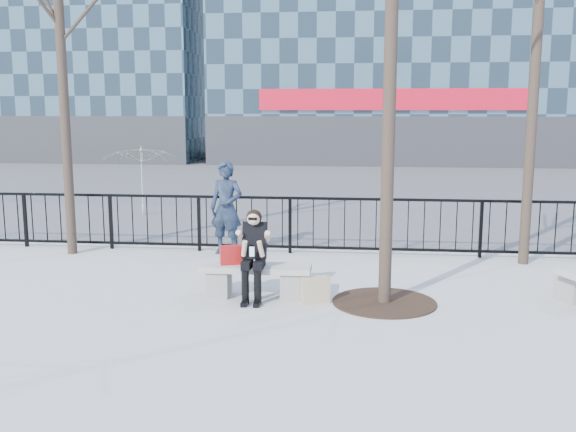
# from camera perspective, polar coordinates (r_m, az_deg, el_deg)

# --- Properties ---
(ground) EXTENTS (120.00, 120.00, 0.00)m
(ground) POSITION_cam_1_polar(r_m,az_deg,el_deg) (9.66, -2.90, -7.19)
(ground) COLOR #A3A39E
(ground) RESTS_ON ground
(street_surface) EXTENTS (60.00, 23.00, 0.01)m
(street_surface) POSITION_cam_1_polar(r_m,az_deg,el_deg) (24.34, 2.71, 2.98)
(street_surface) COLOR #474747
(street_surface) RESTS_ON ground
(railing) EXTENTS (14.00, 0.06, 1.10)m
(railing) POSITION_cam_1_polar(r_m,az_deg,el_deg) (12.42, -0.73, -0.78)
(railing) COLOR black
(railing) RESTS_ON ground
(tree_grate) EXTENTS (1.50, 1.50, 0.02)m
(tree_grate) POSITION_cam_1_polar(r_m,az_deg,el_deg) (9.45, 8.55, -7.59)
(tree_grate) COLOR black
(tree_grate) RESTS_ON ground
(bench_main) EXTENTS (1.65, 0.46, 0.49)m
(bench_main) POSITION_cam_1_polar(r_m,az_deg,el_deg) (9.58, -2.91, -5.47)
(bench_main) COLOR gray
(bench_main) RESTS_ON ground
(seated_woman) EXTENTS (0.50, 0.64, 1.34)m
(seated_woman) POSITION_cam_1_polar(r_m,az_deg,el_deg) (9.33, -3.09, -3.53)
(seated_woman) COLOR black
(seated_woman) RESTS_ON ground
(handbag) EXTENTS (0.37, 0.26, 0.28)m
(handbag) POSITION_cam_1_polar(r_m,az_deg,el_deg) (9.58, -5.04, -3.46)
(handbag) COLOR #A01413
(handbag) RESTS_ON bench_main
(shopping_bag) EXTENTS (0.43, 0.29, 0.38)m
(shopping_bag) POSITION_cam_1_polar(r_m,az_deg,el_deg) (9.32, 2.45, -6.59)
(shopping_bag) COLOR beige
(shopping_bag) RESTS_ON ground
(standing_man) EXTENTS (0.73, 0.56, 1.79)m
(standing_man) POSITION_cam_1_polar(r_m,az_deg,el_deg) (12.33, -5.50, 0.72)
(standing_man) COLOR black
(standing_man) RESTS_ON ground
(vendor_umbrella) EXTENTS (2.29, 2.32, 1.84)m
(vendor_umbrella) POSITION_cam_1_polar(r_m,az_deg,el_deg) (17.18, -12.91, 3.08)
(vendor_umbrella) COLOR #E1F336
(vendor_umbrella) RESTS_ON ground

